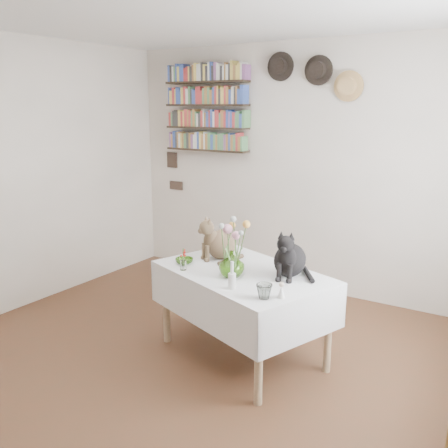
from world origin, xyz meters
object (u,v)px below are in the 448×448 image
Objects in this scene: tabby_cat at (222,237)px; flower_vase at (232,264)px; dining_table at (242,293)px; bookshelf_unit at (207,109)px; black_cat at (290,252)px.

tabby_cat is 1.85× the size of flower_vase.
flower_vase is (-0.00, -0.15, 0.26)m from dining_table.
dining_table is 1.48× the size of bookshelf_unit.
dining_table is at bearing -173.62° from black_cat.
black_cat is 0.36× the size of bookshelf_unit.
black_cat reaches higher than dining_table.
flower_vase reaches higher than dining_table.
dining_table is 0.50m from tabby_cat.
bookshelf_unit is at bearing 129.73° from black_cat.
dining_table is at bearing 2.11° from tabby_cat.
black_cat is at bearing 35.99° from flower_vase.
flower_vase is at bearing -51.00° from bookshelf_unit.
black_cat is at bearing 25.84° from tabby_cat.
bookshelf_unit is (-1.37, 1.54, 1.33)m from dining_table.
black_cat reaches higher than tabby_cat.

